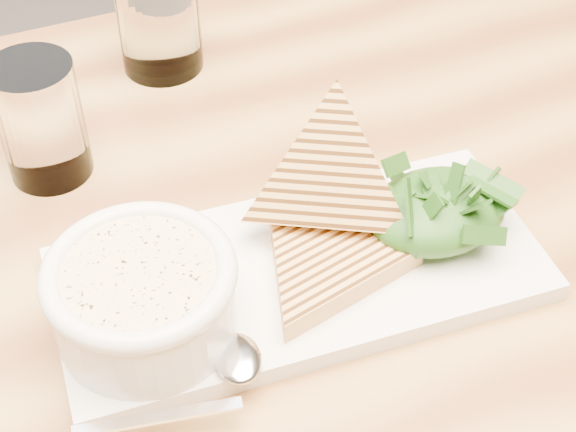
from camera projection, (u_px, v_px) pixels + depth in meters
name	position (u px, v px, depth m)	size (l,w,h in m)	color
table_top	(217.00, 329.00, 0.65)	(1.27, 0.85, 0.04)	#AE8543
table_leg_br	(499.00, 170.00, 1.32)	(0.06, 0.06, 0.68)	#AE8543
platter	(300.00, 274.00, 0.65)	(0.36, 0.16, 0.02)	white
soup_bowl	(144.00, 304.00, 0.59)	(0.12, 0.12, 0.05)	white
soup	(139.00, 275.00, 0.57)	(0.10, 0.10, 0.01)	beige
bowl_rim	(139.00, 273.00, 0.57)	(0.13, 0.13, 0.01)	white
sandwich_flat	(325.00, 263.00, 0.63)	(0.14, 0.14, 0.02)	tan
sandwich_lean	(330.00, 179.00, 0.64)	(0.14, 0.14, 0.08)	tan
salad_base	(437.00, 211.00, 0.66)	(0.11, 0.09, 0.04)	black
arugula_pile	(438.00, 205.00, 0.65)	(0.11, 0.10, 0.05)	#2B6A1C
spoon_bowl	(238.00, 358.00, 0.58)	(0.03, 0.04, 0.01)	silver
spoon_handle	(158.00, 417.00, 0.55)	(0.11, 0.01, 0.00)	silver
glass_near	(41.00, 121.00, 0.71)	(0.07, 0.07, 0.10)	white
glass_far	(158.00, 12.00, 0.82)	(0.08, 0.08, 0.12)	white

